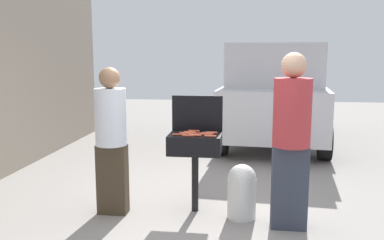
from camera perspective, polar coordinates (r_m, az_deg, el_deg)
name	(u,v)px	position (r m, az deg, el deg)	size (l,w,h in m)	color
ground_plane	(207,217)	(4.81, 2.05, -13.22)	(24.00, 24.00, 0.00)	gray
bbq_grill	(195,146)	(4.77, 0.43, -3.64)	(0.60, 0.44, 0.92)	black
grill_lid_open	(197,113)	(4.92, 0.74, 0.94)	(0.60, 0.05, 0.42)	black
hot_dog_0	(210,136)	(4.57, 2.53, -2.21)	(0.03, 0.03, 0.13)	#C6593D
hot_dog_1	(179,135)	(4.64, -1.87, -2.02)	(0.03, 0.03, 0.13)	#AD4228
hot_dog_2	(207,134)	(4.65, 2.01, -2.00)	(0.03, 0.03, 0.13)	#AD4228
hot_dog_3	(188,136)	(4.58, -0.55, -2.16)	(0.03, 0.03, 0.13)	#B74C33
hot_dog_4	(194,131)	(4.85, 0.27, -1.53)	(0.03, 0.03, 0.13)	#AD4228
hot_dog_5	(196,135)	(4.60, 0.50, -2.11)	(0.03, 0.03, 0.13)	#C6593D
hot_dog_6	(187,134)	(4.67, -0.67, -1.94)	(0.03, 0.03, 0.13)	#AD4228
hot_dog_7	(185,133)	(4.72, -0.96, -1.83)	(0.03, 0.03, 0.13)	#AD4228
hot_dog_8	(189,132)	(4.78, -0.36, -1.68)	(0.03, 0.03, 0.13)	#AD4228
hot_dog_9	(212,133)	(4.76, 2.71, -1.76)	(0.03, 0.03, 0.13)	#B74C33
hot_dog_10	(208,133)	(4.72, 2.23, -1.84)	(0.03, 0.03, 0.13)	#B74C33
hot_dog_11	(190,133)	(4.75, -0.28, -1.76)	(0.03, 0.03, 0.13)	#B74C33
hot_dog_12	(199,134)	(4.69, 0.98, -1.89)	(0.03, 0.03, 0.13)	#AD4228
propane_tank	(242,190)	(4.71, 6.87, -9.58)	(0.32, 0.32, 0.62)	silver
person_left	(111,136)	(4.76, -11.06, -2.15)	(0.35, 0.35, 1.68)	#3F3323
person_right	(291,135)	(4.38, 13.50, -2.04)	(0.39, 0.39, 1.84)	#333847
parked_minivan	(275,93)	(8.87, 11.32, 3.72)	(2.35, 4.55, 2.02)	#B7B7BC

